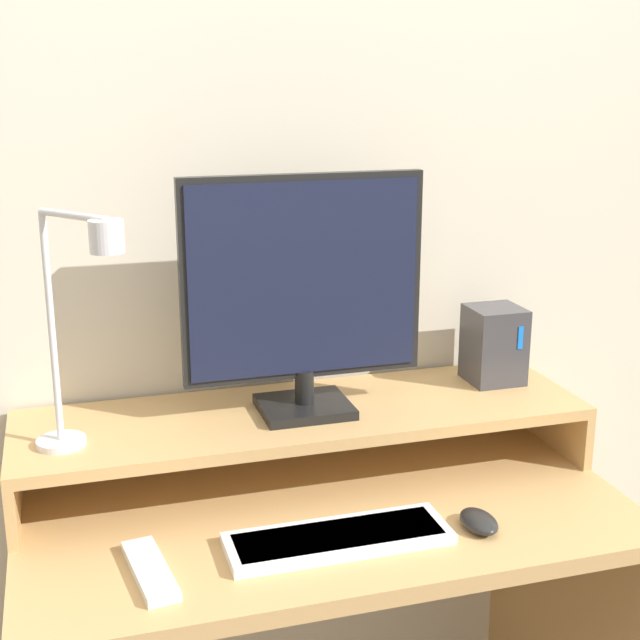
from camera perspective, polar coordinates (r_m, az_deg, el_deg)
The scene contains 9 objects.
wall_back at distance 1.79m, azimuth -2.79°, elevation 6.73°, with size 6.00×0.05×2.50m.
desk at distance 1.76m, azimuth 0.26°, elevation -18.67°, with size 1.08×0.59×0.78m.
monitor_shelf at distance 1.71m, azimuth -1.08°, elevation -6.37°, with size 1.08×0.31×0.13m.
monitor at distance 1.62m, azimuth -0.98°, elevation 1.91°, with size 0.45×0.15×0.45m.
desk_lamp at distance 1.47m, azimuth -15.09°, elevation 0.37°, with size 0.16×0.19×0.41m.
router_dock at distance 1.86m, azimuth 11.07°, elevation -1.55°, with size 0.11×0.11×0.16m.
keyboard at distance 1.50m, azimuth 1.18°, elevation -13.78°, with size 0.37×0.12×0.02m.
mouse at distance 1.57m, azimuth 10.13°, elevation -12.57°, with size 0.06×0.09×0.03m.
remote_control at distance 1.45m, azimuth -10.82°, elevation -15.47°, with size 0.07×0.19×0.02m.
Camera 1 is at (-0.42, -1.09, 1.53)m, focal length 50.00 mm.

